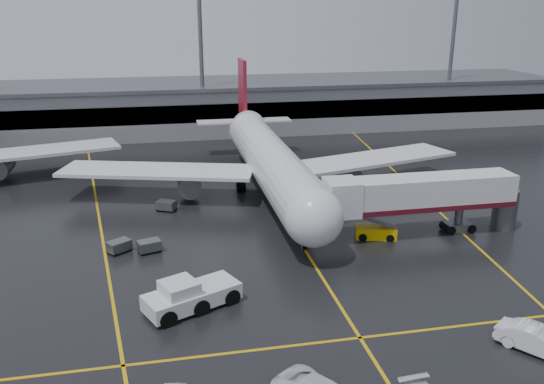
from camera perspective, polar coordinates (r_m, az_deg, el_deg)
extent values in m
plane|color=black|center=(58.13, 1.54, -3.01)|extent=(220.00, 220.00, 0.00)
cube|color=gold|center=(58.13, 1.54, -3.00)|extent=(0.25, 90.00, 0.02)
cube|color=gold|center=(39.28, 8.98, -14.50)|extent=(60.00, 0.25, 0.02)
cube|color=gold|center=(66.65, -17.49, -1.04)|extent=(9.99, 69.35, 0.02)
cube|color=gold|center=(72.80, 13.68, 0.92)|extent=(7.57, 69.64, 0.02)
cube|color=gray|center=(102.92, -4.50, 8.70)|extent=(120.00, 18.00, 8.00)
cube|color=black|center=(94.23, -3.83, 8.13)|extent=(120.00, 0.40, 3.00)
cube|color=#595B60|center=(102.29, -4.56, 11.07)|extent=(122.00, 19.00, 0.60)
cylinder|color=#595B60|center=(95.40, -7.22, 13.00)|extent=(0.70, 0.70, 25.00)
cylinder|color=#595B60|center=(108.55, 17.84, 12.93)|extent=(0.70, 0.70, 25.00)
cylinder|color=silver|center=(64.24, -0.03, 3.04)|extent=(5.20, 36.00, 5.20)
sphere|color=silver|center=(47.59, 4.28, -2.60)|extent=(5.20, 5.20, 5.20)
cone|color=silver|center=(84.25, -2.88, 7.13)|extent=(4.94, 8.00, 4.94)
cube|color=maroon|center=(84.42, -3.04, 10.52)|extent=(0.50, 5.50, 8.50)
cube|color=silver|center=(84.21, -2.88, 7.26)|extent=(14.00, 3.00, 0.25)
cube|color=silver|center=(65.20, -11.66, 2.15)|extent=(22.80, 11.83, 0.40)
cube|color=silver|center=(69.93, 10.16, 3.34)|extent=(22.80, 11.83, 0.40)
cylinder|color=#595B60|center=(64.70, -8.48, 0.91)|extent=(2.60, 4.50, 2.60)
cylinder|color=#595B60|center=(68.21, 7.66, 1.86)|extent=(2.60, 4.50, 2.60)
cylinder|color=#595B60|center=(51.47, 3.30, -4.75)|extent=(0.56, 0.56, 2.00)
cylinder|color=#595B60|center=(67.46, -3.20, 0.93)|extent=(0.56, 0.56, 2.00)
cylinder|color=#595B60|center=(68.62, 2.10, 1.25)|extent=(0.56, 0.56, 2.00)
cylinder|color=black|center=(51.69, 3.29, -5.31)|extent=(0.40, 1.10, 1.10)
cylinder|color=black|center=(67.59, -3.19, 0.57)|extent=(1.00, 1.40, 1.40)
cylinder|color=black|center=(68.75, 2.09, 0.89)|extent=(1.00, 1.40, 1.40)
cube|color=silver|center=(78.61, -23.46, 3.76)|extent=(22.80, 11.83, 0.40)
cylinder|color=#595B60|center=(78.81, -25.96, 2.39)|extent=(2.60, 4.50, 2.60)
cube|color=silver|center=(55.27, 15.23, 0.02)|extent=(18.00, 3.20, 3.00)
cube|color=#500E18|center=(55.68, 15.12, -1.25)|extent=(18.00, 3.30, 0.50)
cube|color=silver|center=(52.19, 7.13, -0.54)|extent=(3.00, 3.40, 3.30)
cylinder|color=#595B60|center=(58.06, 18.53, -2.45)|extent=(0.80, 0.80, 3.00)
cube|color=#595B60|center=(58.42, 18.43, -3.41)|extent=(2.60, 1.60, 0.90)
cylinder|color=#595B60|center=(60.49, 22.70, -1.60)|extent=(2.40, 2.40, 4.00)
cylinder|color=black|center=(57.90, 17.48, -3.51)|extent=(0.90, 1.80, 0.90)
cylinder|color=black|center=(58.96, 19.36, -3.31)|extent=(0.90, 1.80, 0.90)
cube|color=silver|center=(42.23, -8.16, -10.54)|extent=(7.58, 5.50, 1.21)
cube|color=silver|center=(41.36, -9.46, -9.68)|extent=(3.20, 3.20, 1.01)
cube|color=black|center=(41.36, -9.46, -9.68)|extent=(2.88, 2.88, 0.91)
cylinder|color=black|center=(41.43, -11.39, -11.90)|extent=(2.45, 3.29, 1.31)
cylinder|color=black|center=(42.40, -8.14, -10.95)|extent=(2.45, 3.29, 1.31)
cylinder|color=black|center=(43.50, -5.06, -10.02)|extent=(2.45, 3.29, 1.31)
cube|color=#E8B507|center=(54.75, 10.56, -4.06)|extent=(4.17, 2.64, 1.18)
cube|color=#595B60|center=(54.33, 10.63, -2.96)|extent=(3.85, 1.98, 1.35)
cylinder|color=black|center=(54.73, 9.20, -4.29)|extent=(1.24, 1.97, 0.75)
cylinder|color=black|center=(55.00, 11.89, -4.34)|extent=(1.24, 1.97, 0.75)
imported|color=white|center=(40.81, 25.50, -13.52)|extent=(4.48, 5.17, 1.68)
cube|color=#595B60|center=(52.01, -12.43, -5.35)|extent=(2.30, 1.84, 0.90)
cylinder|color=black|center=(51.57, -13.09, -6.18)|extent=(0.40, 0.20, 0.40)
cylinder|color=black|center=(51.96, -11.39, -5.86)|extent=(0.40, 0.20, 0.40)
cylinder|color=black|center=(52.45, -13.40, -5.77)|extent=(0.40, 0.20, 0.40)
cylinder|color=black|center=(52.84, -11.73, -5.47)|extent=(0.40, 0.20, 0.40)
cube|color=#595B60|center=(52.64, -15.37, -5.29)|extent=(2.38, 2.22, 0.90)
cylinder|color=black|center=(52.06, -15.78, -6.17)|extent=(0.40, 0.20, 0.40)
cylinder|color=black|center=(52.80, -14.30, -5.68)|extent=(0.40, 0.20, 0.40)
cylinder|color=black|center=(52.86, -16.35, -5.84)|extent=(0.40, 0.20, 0.40)
cylinder|color=black|center=(53.59, -14.89, -5.37)|extent=(0.40, 0.20, 0.40)
cube|color=#595B60|center=(61.99, -10.75, -1.31)|extent=(2.38, 2.10, 0.90)
cylinder|color=black|center=(62.10, -11.59, -1.79)|extent=(0.40, 0.20, 0.40)
cylinder|color=black|center=(61.38, -10.28, -1.95)|extent=(0.40, 0.20, 0.40)
cylinder|color=black|center=(62.93, -11.16, -1.50)|extent=(0.40, 0.20, 0.40)
cylinder|color=black|center=(62.21, -9.86, -1.65)|extent=(0.40, 0.20, 0.40)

